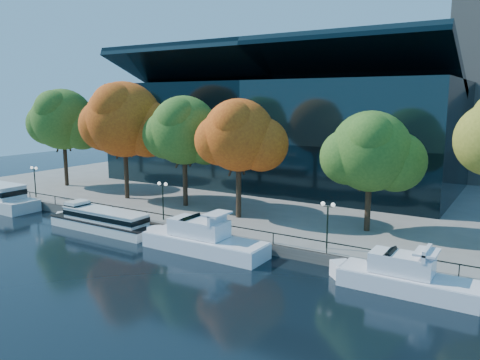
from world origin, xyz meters
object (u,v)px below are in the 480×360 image
Objects in this scene: tree_1 at (125,121)px; tree_4 at (372,153)px; lamp_1 at (163,192)px; cruiser_near at (200,239)px; cruiser_far at (401,276)px; lamp_2 at (328,214)px; tree_0 at (63,121)px; lamp_0 at (34,175)px; tree_2 at (185,132)px; tour_boat at (100,219)px; tree_3 at (240,137)px.

tree_4 is at bearing 2.46° from tree_1.
cruiser_near is at bearing -27.14° from lamp_1.
cruiser_far is 38.86m from tree_1.
tree_0 is at bearing 170.04° from lamp_2.
tree_1 is at bearing 152.51° from cruiser_near.
tree_1 reaches higher than lamp_2.
lamp_0 is at bearing 172.33° from cruiser_near.
lamp_2 is at bearing -17.63° from tree_2.
lamp_0 is 40.10m from lamp_2.
tree_4 is (30.81, 1.32, -2.32)m from tree_1.
tour_boat is 1.12× the size of tree_3.
lamp_0 is at bearing -151.38° from tree_1.
tree_0 reaches higher than lamp_2.
tree_1 is at bearing -7.31° from tree_0.
cruiser_far is 0.93× the size of tree_4.
lamp_2 is at bearing 0.00° from lamp_0.
cruiser_far is at bearing -24.28° from tree_3.
tree_0 reaches higher than cruiser_near.
tree_4 is at bearing 19.96° from lamp_1.
lamp_1 is (-7.76, 3.98, 2.80)m from cruiser_near.
tree_1 is at bearing 120.75° from tour_boat.
lamp_2 is at bearing 153.49° from cruiser_far.
tree_1 is 1.17× the size of tree_3.
cruiser_near is at bearing -19.37° from tree_0.
lamp_2 is (40.10, 0.00, 0.00)m from lamp_0.
lamp_1 and lamp_2 have the same top height.
cruiser_near is 1.23× the size of cruiser_far.
lamp_1 is (-19.71, -7.16, -4.57)m from tree_4.
cruiser_far is at bearing -26.51° from lamp_2.
lamp_0 is 1.00× the size of lamp_1.
lamp_0 is (-16.46, 3.86, 2.83)m from tour_boat.
lamp_0 is (-47.13, 3.51, 2.87)m from cruiser_far.
tree_2 is 21.58m from lamp_0.
tree_2 is (23.31, -1.20, -0.71)m from tree_0.
lamp_0 is (-41.50, -7.16, -4.57)m from tree_4.
cruiser_far is 0.76× the size of tree_0.
cruiser_far reaches higher than tour_boat.
lamp_1 is at bearing 172.12° from cruiser_far.
cruiser_near is 3.26× the size of lamp_2.
tree_1 is (14.26, -1.83, 0.34)m from tree_0.
tree_0 is (-20.03, 11.52, 9.38)m from tour_boat.
tree_0 is 3.50× the size of lamp_2.
cruiser_near is 23.36m from tree_1.
cruiser_near is 0.93× the size of tree_0.
tree_3 is (8.41, -1.41, -0.14)m from tree_2.
tree_0 reaches higher than tour_boat.
tour_boat is at bearing 179.47° from cruiser_near.
tree_3 reaches higher than cruiser_far.
lamp_1 is (2.05, -6.47, -5.84)m from tree_2.
lamp_0 is (3.57, -7.67, -6.55)m from tree_0.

